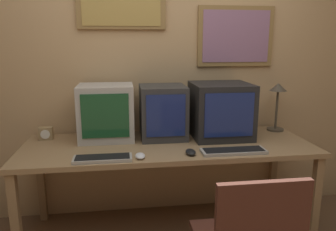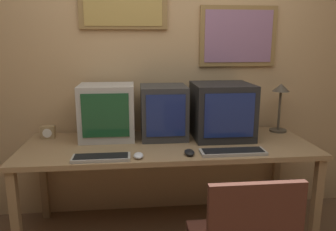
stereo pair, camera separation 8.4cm
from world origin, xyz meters
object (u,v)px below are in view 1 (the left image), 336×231
mouse_near_keyboard (140,156)px  mouse_far_corner (191,152)px  monitor_right (220,110)px  desk_clock (46,133)px  monitor_left (106,112)px  desk_lamp (278,97)px  keyboard_side (234,151)px  keyboard_main (103,158)px  monitor_center (163,112)px

mouse_near_keyboard → mouse_far_corner: bearing=4.1°
monitor_right → desk_clock: 1.40m
monitor_left → mouse_far_corner: monitor_left is taller
monitor_left → desk_lamp: (1.44, 0.06, 0.08)m
keyboard_side → desk_clock: bearing=159.4°
desk_clock → keyboard_main: bearing=-48.8°
monitor_left → keyboard_side: size_ratio=0.95×
monitor_right → keyboard_main: 1.03m
monitor_center → monitor_right: size_ratio=0.92×
monitor_left → keyboard_side: bearing=-27.6°
monitor_center → desk_clock: size_ratio=3.99×
monitor_left → monitor_right: monitor_right is taller
monitor_left → monitor_center: bearing=-2.1°
monitor_left → mouse_near_keyboard: size_ratio=4.12×
monitor_left → desk_clock: bearing=174.3°
desk_clock → mouse_far_corner: bearing=-25.5°
monitor_center → mouse_far_corner: 0.50m
mouse_near_keyboard → desk_clock: desk_clock is taller
mouse_far_corner → desk_clock: (-1.06, 0.50, 0.03)m
desk_clock → monitor_right: bearing=-4.2°
monitor_left → desk_lamp: 1.44m
mouse_near_keyboard → mouse_far_corner: (0.35, 0.03, 0.00)m
monitor_center → monitor_right: (0.46, -0.04, 0.01)m
monitor_center → mouse_far_corner: monitor_center is taller
keyboard_main → mouse_near_keyboard: 0.24m
monitor_center → keyboard_main: bearing=-134.2°
keyboard_main → desk_lamp: 1.58m
monitor_left → monitor_right: bearing=-3.5°
keyboard_side → mouse_far_corner: size_ratio=3.95×
keyboard_main → desk_clock: (-0.47, 0.53, 0.04)m
monitor_right → keyboard_main: bearing=-154.9°
mouse_near_keyboard → mouse_far_corner: size_ratio=0.91×
keyboard_side → mouse_far_corner: 0.30m
keyboard_side → mouse_far_corner: bearing=178.8°
desk_clock → desk_lamp: desk_lamp is taller
monitor_center → mouse_near_keyboard: 0.55m
monitor_left → monitor_right: size_ratio=0.95×
mouse_near_keyboard → desk_lamp: 1.35m
keyboard_side → desk_clock: 1.45m
mouse_far_corner → monitor_right: bearing=51.0°
monitor_left → mouse_near_keyboard: bearing=-64.1°
desk_clock → mouse_near_keyboard: bearing=-36.6°
monitor_left → mouse_far_corner: bearing=-38.1°
keyboard_side → desk_lamp: size_ratio=1.10×
keyboard_main → monitor_right: bearing=25.1°
keyboard_main → keyboard_side: same height
monitor_center → desk_clock: bearing=176.0°
keyboard_side → mouse_far_corner: (-0.30, 0.01, 0.00)m
monitor_right → mouse_near_keyboard: (-0.67, -0.43, -0.20)m
monitor_center → keyboard_main: monitor_center is taller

